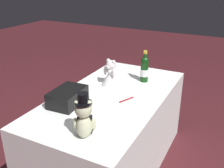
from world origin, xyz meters
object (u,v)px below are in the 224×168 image
object	(u,v)px
teddy_bear_groom	(84,118)
champagne_bottle	(145,69)
gift_case_black	(68,97)
teddy_bear_bride	(112,74)
signing_pen	(127,99)

from	to	relation	value
teddy_bear_groom	champagne_bottle	size ratio (longest dim) A/B	1.01
teddy_bear_groom	gift_case_black	xyz separation A→B (m)	(-0.31, -0.35, -0.07)
teddy_bear_groom	teddy_bear_bride	world-z (taller)	teddy_bear_groom
signing_pen	gift_case_black	size ratio (longest dim) A/B	0.46
teddy_bear_groom	champagne_bottle	world-z (taller)	teddy_bear_groom
champagne_bottle	gift_case_black	xyz separation A→B (m)	(0.70, -0.36, -0.06)
champagne_bottle	signing_pen	world-z (taller)	champagne_bottle
teddy_bear_groom	champagne_bottle	distance (m)	1.01
teddy_bear_bride	signing_pen	world-z (taller)	teddy_bear_bride
teddy_bear_bride	gift_case_black	size ratio (longest dim) A/B	0.77
teddy_bear_bride	gift_case_black	bearing A→B (deg)	-14.33
teddy_bear_groom	champagne_bottle	bearing A→B (deg)	179.66
signing_pen	teddy_bear_bride	bearing A→B (deg)	-132.61
teddy_bear_bride	teddy_bear_groom	bearing A→B (deg)	15.49
teddy_bear_bride	champagne_bottle	size ratio (longest dim) A/B	0.82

